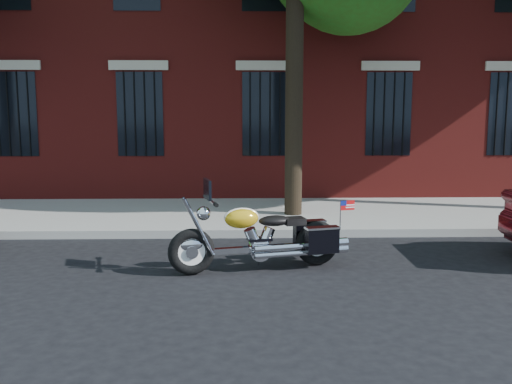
{
  "coord_description": "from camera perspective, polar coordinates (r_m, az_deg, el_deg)",
  "views": [
    {
      "loc": [
        -0.58,
        -8.79,
        2.3
      ],
      "look_at": [
        -0.33,
        0.8,
        0.92
      ],
      "focal_mm": 40.0,
      "sensor_mm": 36.0,
      "label": 1
    }
  ],
  "objects": [
    {
      "name": "curb",
      "position": [
        10.42,
        1.73,
        -4.13
      ],
      "size": [
        40.0,
        0.16,
        0.15
      ],
      "primitive_type": "cube",
      "color": "gray",
      "rests_on": "ground"
    },
    {
      "name": "ground",
      "position": [
        9.1,
        2.22,
        -6.44
      ],
      "size": [
        120.0,
        120.0,
        0.0
      ],
      "primitive_type": "plane",
      "color": "black",
      "rests_on": "ground"
    },
    {
      "name": "sidewalk",
      "position": [
        12.26,
        1.24,
        -2.26
      ],
      "size": [
        40.0,
        3.6,
        0.15
      ],
      "primitive_type": "cube",
      "color": "gray",
      "rests_on": "ground"
    },
    {
      "name": "motorcycle",
      "position": [
        8.25,
        0.94,
        -4.71
      ],
      "size": [
        2.67,
        1.15,
        1.34
      ],
      "rotation": [
        0.0,
        0.0,
        0.25
      ],
      "color": "black",
      "rests_on": "ground"
    }
  ]
}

